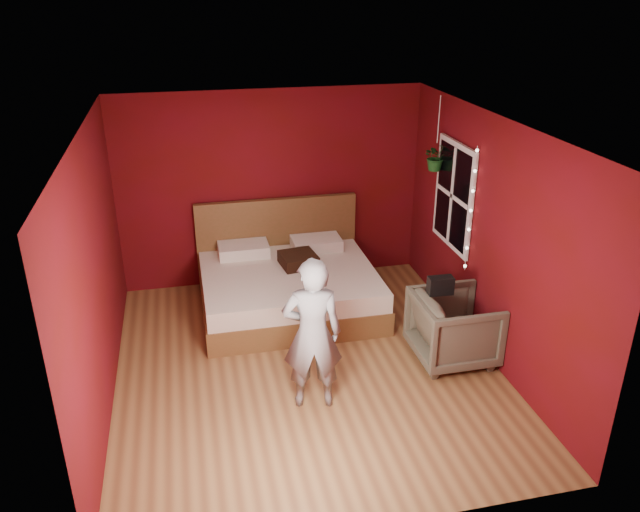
{
  "coord_description": "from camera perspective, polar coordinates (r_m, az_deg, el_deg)",
  "views": [
    {
      "loc": [
        -1.11,
        -5.58,
        3.83
      ],
      "look_at": [
        0.24,
        0.4,
        1.11
      ],
      "focal_mm": 35.0,
      "sensor_mm": 36.0,
      "label": 1
    }
  ],
  "objects": [
    {
      "name": "handbag",
      "position": [
        6.73,
        10.96,
        -2.65
      ],
      "size": [
        0.27,
        0.15,
        0.19
      ],
      "primitive_type": "cube",
      "rotation": [
        0.0,
        0.0,
        -0.05
      ],
      "color": "black",
      "rests_on": "armchair"
    },
    {
      "name": "fairy_lights",
      "position": [
        7.08,
        13.62,
        4.06
      ],
      "size": [
        0.04,
        0.04,
        1.45
      ],
      "color": "silver",
      "rests_on": "room_walls"
    },
    {
      "name": "bed",
      "position": [
        7.89,
        -2.98,
        -2.59
      ],
      "size": [
        2.16,
        1.83,
        1.19
      ],
      "color": "brown",
      "rests_on": "ground"
    },
    {
      "name": "hanging_plant",
      "position": [
        7.75,
        10.56,
        8.93
      ],
      "size": [
        0.32,
        0.28,
        0.9
      ],
      "color": "silver",
      "rests_on": "room_walls"
    },
    {
      "name": "window",
      "position": [
        7.54,
        12.1,
        5.42
      ],
      "size": [
        0.05,
        0.97,
        1.27
      ],
      "color": "white",
      "rests_on": "room_walls"
    },
    {
      "name": "armchair",
      "position": [
        6.93,
        12.15,
        -6.44
      ],
      "size": [
        0.85,
        0.83,
        0.77
      ],
      "primitive_type": "imported",
      "rotation": [
        0.0,
        0.0,
        1.58
      ],
      "color": "#5C5B48",
      "rests_on": "ground"
    },
    {
      "name": "room_walls",
      "position": [
        6.08,
        -1.37,
        3.24
      ],
      "size": [
        4.04,
        4.54,
        2.62
      ],
      "color": "#5F0A17",
      "rests_on": "ground"
    },
    {
      "name": "floor",
      "position": [
        6.86,
        -1.23,
        -10.0
      ],
      "size": [
        4.5,
        4.5,
        0.0
      ],
      "primitive_type": "plane",
      "color": "olive",
      "rests_on": "ground"
    },
    {
      "name": "throw_pillow",
      "position": [
        7.82,
        -1.99,
        -0.34
      ],
      "size": [
        0.48,
        0.48,
        0.15
      ],
      "primitive_type": "cube",
      "rotation": [
        0.0,
        0.0,
        0.13
      ],
      "color": "black",
      "rests_on": "bed"
    },
    {
      "name": "person",
      "position": [
        5.9,
        -0.71,
        -7.15
      ],
      "size": [
        0.62,
        0.45,
        1.56
      ],
      "primitive_type": "imported",
      "rotation": [
        0.0,
        0.0,
        3.0
      ],
      "color": "gray",
      "rests_on": "ground"
    }
  ]
}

